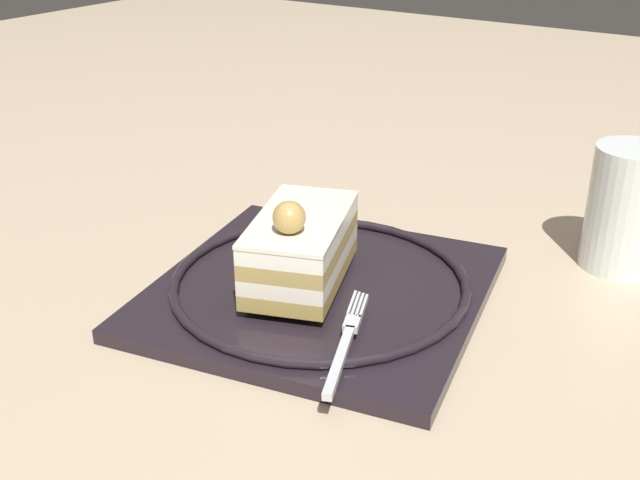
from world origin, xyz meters
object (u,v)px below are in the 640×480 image
(dessert_plate, at_px, (320,288))
(fork, at_px, (347,338))
(drink_glass_near, at_px, (626,216))
(cake_slice, at_px, (300,247))

(dessert_plate, bearing_deg, fork, -135.21)
(fork, height_order, drink_glass_near, drink_glass_near)
(fork, relative_size, drink_glass_near, 1.15)
(dessert_plate, relative_size, cake_slice, 2.13)
(cake_slice, distance_m, fork, 0.09)
(drink_glass_near, bearing_deg, cake_slice, 135.93)
(cake_slice, relative_size, fork, 1.11)
(dessert_plate, height_order, fork, fork)
(cake_slice, bearing_deg, fork, -125.95)
(dessert_plate, distance_m, drink_glass_near, 0.25)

